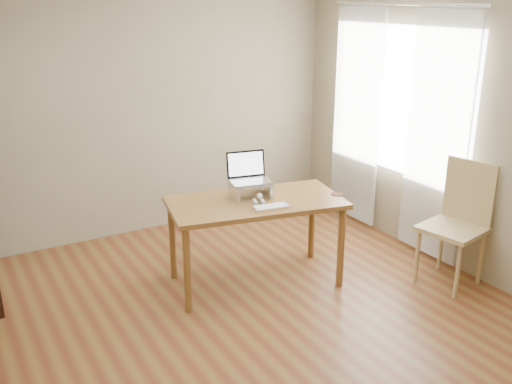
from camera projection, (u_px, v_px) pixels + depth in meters
name	position (u px, v px, depth m)	size (l,w,h in m)	color
room	(270.00, 158.00, 3.91)	(4.04, 4.54, 2.64)	#612E19
curtains	(393.00, 125.00, 5.49)	(0.03, 1.90, 2.25)	white
desk	(256.00, 211.00, 4.74)	(1.55, 0.99, 0.75)	brown
laptop_stand	(251.00, 188.00, 4.75)	(0.32, 0.25, 0.13)	silver
laptop	(247.00, 174.00, 4.76)	(0.37, 0.34, 0.23)	silver
keyboard	(271.00, 207.00, 4.54)	(0.31, 0.17, 0.02)	silver
coaster	(337.00, 194.00, 4.85)	(0.11, 0.11, 0.01)	#542C1C
cat	(253.00, 188.00, 4.80)	(0.25, 0.48, 0.16)	#4D423D
chair	(460.00, 219.00, 4.79)	(0.55, 0.55, 1.06)	tan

